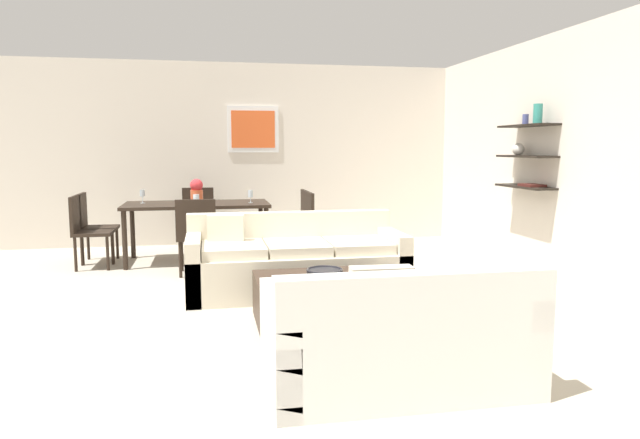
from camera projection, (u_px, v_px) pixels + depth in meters
name	position (u px, v px, depth m)	size (l,w,h in m)	color
ground_plane	(291.00, 301.00, 5.52)	(18.00, 18.00, 0.00)	#BCB29E
back_wall_unit	(276.00, 154.00, 8.84)	(8.40, 0.09, 2.70)	silver
right_wall_shelf_unit	(549.00, 157.00, 6.51)	(0.34, 8.20, 2.70)	silver
sofa_beige	(295.00, 264.00, 5.83)	(2.14, 0.90, 0.78)	beige
loveseat_white	(396.00, 339.00, 3.53)	(1.58, 0.90, 0.78)	white
coffee_table	(332.00, 301.00, 4.79)	(1.24, 0.93, 0.38)	#38281E
decorative_bowl	(325.00, 273.00, 4.75)	(0.30, 0.30, 0.09)	black
candle_jar	(370.00, 276.00, 4.68)	(0.06, 0.06, 0.09)	silver
dining_table	(197.00, 209.00, 7.37)	(1.81, 0.88, 0.75)	black
dining_chair_foot	(196.00, 232.00, 6.57)	(0.44, 0.44, 0.88)	black
dining_chair_left_near	(86.00, 227.00, 6.95)	(0.44, 0.44, 0.88)	black
dining_chair_left_far	(92.00, 223.00, 7.34)	(0.44, 0.44, 0.88)	black
dining_chair_right_near	(301.00, 222.00, 7.45)	(0.44, 0.44, 0.88)	black
dining_chair_head	(198.00, 215.00, 8.22)	(0.44, 0.44, 0.88)	black
dining_chair_right_far	(296.00, 218.00, 7.83)	(0.44, 0.44, 0.88)	black
wine_glass_left_far	(142.00, 194.00, 7.32)	(0.06, 0.06, 0.17)	silver
wine_glass_right_near	(250.00, 194.00, 7.37)	(0.06, 0.06, 0.16)	silver
wine_glass_foot	(196.00, 198.00, 6.98)	(0.07, 0.07, 0.14)	silver
centerpiece_vase	(197.00, 191.00, 7.29)	(0.16, 0.16, 0.31)	#D85933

